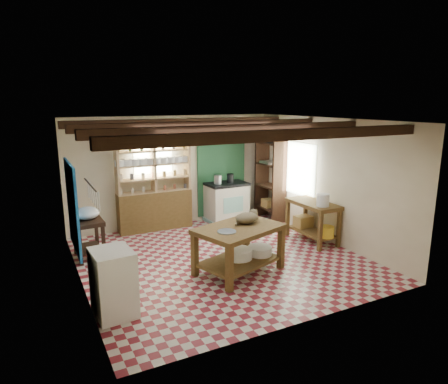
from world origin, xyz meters
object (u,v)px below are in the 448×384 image
cat (247,218)px  stove (227,202)px  work_table (239,249)px  right_counter (312,222)px  prep_table (89,238)px  white_cabinet (113,283)px

cat → stove: bearing=42.1°
work_table → right_counter: bearing=-0.4°
work_table → right_counter: right_counter is taller
right_counter → cat: (-1.93, -0.55, 0.49)m
work_table → prep_table: 2.91m
prep_table → right_counter: 4.54m
stove → right_counter: (0.94, -2.14, -0.05)m
prep_table → cat: size_ratio=1.78×
work_table → white_cabinet: 2.30m
white_cabinet → cat: (2.47, 0.59, 0.45)m
white_cabinet → prep_table: bearing=85.4°
stove → right_counter: stove is taller
white_cabinet → cat: cat is taller
work_table → stove: 3.06m
stove → cat: size_ratio=2.31×
work_table → cat: (0.22, 0.12, 0.51)m
right_counter → cat: bearing=-164.3°
stove → cat: cat is taller
stove → prep_table: 3.56m
stove → white_cabinet: (-3.46, -3.27, -0.01)m
stove → prep_table: stove is taller
right_counter → stove: bearing=113.7°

